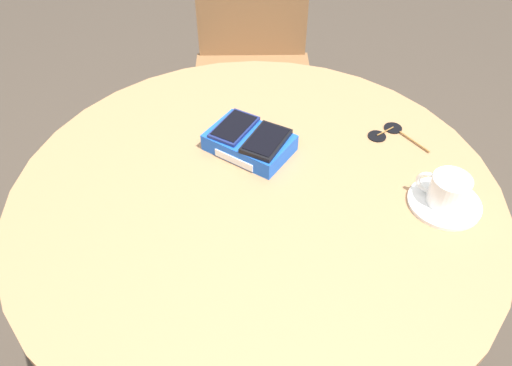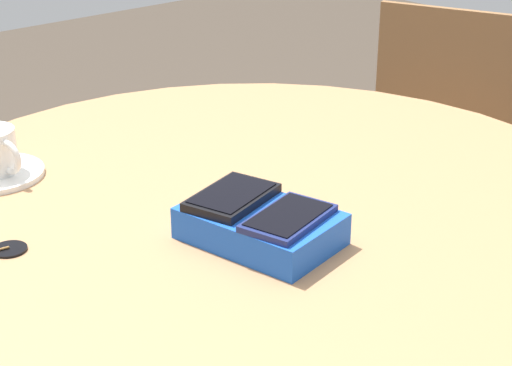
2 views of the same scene
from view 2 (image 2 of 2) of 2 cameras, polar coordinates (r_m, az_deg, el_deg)
The scene contains 5 objects.
round_table at distance 1.24m, azimuth -0.00°, elevation -5.95°, with size 1.05×1.05×0.75m.
phone_box at distance 1.06m, azimuth 0.30°, elevation -2.89°, with size 0.21×0.16×0.04m.
phone_navy at distance 1.02m, azimuth 2.17°, elevation -2.33°, with size 0.10×0.13×0.01m.
phone_black at distance 1.07m, azimuth -1.61°, elevation -0.93°, with size 0.11×0.13×0.01m.
chair_far_side at distance 2.06m, azimuth 11.63°, elevation 0.00°, with size 0.54×0.54×0.82m.
Camera 2 is at (-0.81, 0.71, 1.25)m, focal length 60.00 mm.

